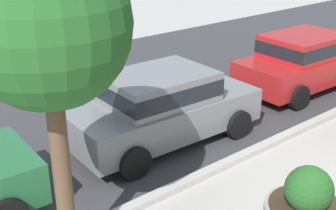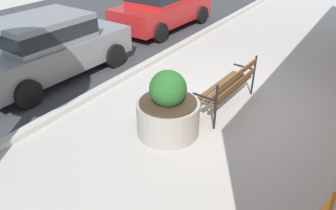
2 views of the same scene
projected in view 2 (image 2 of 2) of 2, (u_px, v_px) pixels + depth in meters
ground_plane at (232, 109)px, 6.91m from camera, size 80.00×80.00×0.00m
street_surface at (18, 44)px, 10.46m from camera, size 60.00×9.00×0.01m
curb_stone at (127, 75)px, 8.25m from camera, size 60.00×0.20×0.12m
park_bench at (230, 85)px, 6.69m from camera, size 1.82×0.63×0.95m
concrete_planter at (168, 110)px, 5.92m from camera, size 1.18×1.18×1.27m
parked_car_grey at (48, 45)px, 7.88m from camera, size 4.16×2.04×1.56m
parked_car_red at (162, 5)px, 11.48m from camera, size 4.16×2.04×1.56m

